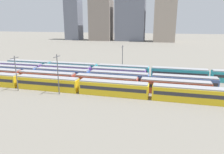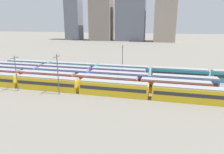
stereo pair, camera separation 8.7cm
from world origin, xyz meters
The scene contains 13 objects.
ground_plane centered at (0.00, 10.40, 0.00)m, with size 600.00×600.00×0.00m, color slate.
train_track_0 centered at (30.91, 0.00, 1.90)m, with size 93.60×3.06×3.75m.
train_track_1 centered at (18.02, 5.20, 1.90)m, with size 74.70×3.06×3.75m.
train_track_2 centered at (20.62, 10.40, 1.90)m, with size 74.70×3.06×3.75m.
train_track_3 centered at (9.77, 15.60, 1.90)m, with size 55.80×3.06×3.75m.
train_track_4 centered at (29.26, 20.80, 1.90)m, with size 93.60×3.06×3.75m.
catenary_pole_0 centered at (4.49, -3.04, 5.43)m, with size 0.24×3.20×9.76m.
catenary_pole_1 centered at (28.34, 24.04, 5.75)m, with size 0.24×3.20×10.40m.
catenary_pole_2 centered at (16.92, -2.87, 5.85)m, with size 0.24×3.20×10.60m.
distant_building_0 centered at (-52.28, 161.64, 21.13)m, with size 15.45×14.01×42.26m, color slate.
distant_building_1 centered at (-21.98, 161.64, 19.76)m, with size 21.76×18.27×39.53m, color gray.
distant_building_2 centered at (7.76, 161.64, 20.95)m, with size 28.71×13.09×41.90m, color slate.
distant_building_3 centered at (41.12, 161.64, 24.01)m, with size 19.77×20.03×48.01m, color #A89989.
Camera 1 is at (43.41, -50.51, 18.51)m, focal length 33.89 mm.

